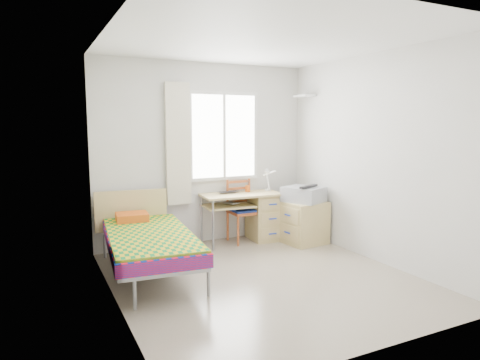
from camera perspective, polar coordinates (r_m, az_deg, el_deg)
name	(u,v)px	position (r m, az deg, el deg)	size (l,w,h in m)	color
floor	(263,278)	(4.96, 3.02, -12.92)	(3.50, 3.50, 0.00)	#BCAD93
ceiling	(264,40)	(4.73, 3.25, 18.09)	(3.50, 3.50, 0.00)	white
wall_back	(205,154)	(6.25, -4.75, 3.51)	(3.20, 3.20, 0.00)	silver
wall_left	(113,170)	(4.13, -16.61, 1.24)	(3.50, 3.50, 0.00)	silver
wall_right	(375,158)	(5.63, 17.51, 2.76)	(3.50, 3.50, 0.00)	silver
window	(224,136)	(6.33, -2.16, 5.85)	(1.10, 0.04, 1.30)	white
curtain	(178,144)	(6.03, -8.25, 4.75)	(0.35, 0.05, 1.70)	#F1E8C7
floating_shelf	(305,96)	(6.64, 8.60, 11.02)	(0.20, 0.32, 0.03)	white
bed	(148,238)	(5.11, -12.19, -7.58)	(1.10, 2.05, 0.86)	gray
desk	(260,214)	(6.42, 2.62, -4.53)	(1.19, 0.61, 0.72)	tan
chair	(243,207)	(6.33, 0.36, -3.57)	(0.40, 0.40, 0.92)	brown
cabinet	(304,222)	(6.32, 8.55, -5.62)	(0.62, 0.56, 0.61)	tan
printer	(304,194)	(6.26, 8.49, -1.84)	(0.63, 0.67, 0.22)	#9FA1A7
laptop	(230,193)	(6.22, -1.35, -1.71)	(0.31, 0.20, 0.02)	black
pen_cup	(248,189)	(6.40, 1.04, -1.14)	(0.08, 0.08, 0.10)	#D85518
task_lamp	(268,177)	(6.35, 3.80, 0.42)	(0.21, 0.31, 0.36)	white
book	(227,204)	(6.17, -1.74, -3.16)	(0.15, 0.21, 0.02)	gray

